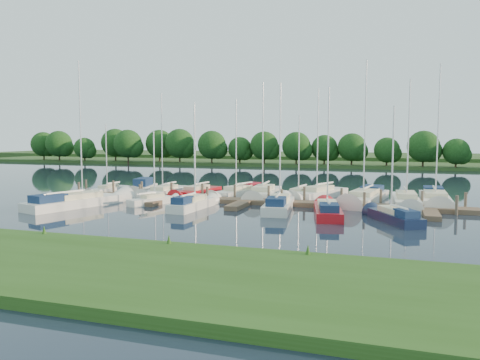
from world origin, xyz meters
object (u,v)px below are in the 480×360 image
(dock, at_px, (245,202))
(sailboat_n_5, at_px, (263,195))
(sailboat_n_0, at_px, (109,191))
(motorboat, at_px, (143,189))
(sailboat_s_2, at_px, (193,205))

(dock, height_order, sailboat_n_5, sailboat_n_5)
(sailboat_n_0, distance_m, motorboat, 3.77)
(motorboat, bearing_deg, sailboat_n_0, 22.87)
(sailboat_n_0, relative_size, sailboat_n_5, 0.65)
(sailboat_n_0, xyz_separation_m, sailboat_s_2, (13.70, -7.78, 0.07))
(motorboat, relative_size, sailboat_n_5, 0.53)
(sailboat_s_2, bearing_deg, motorboat, 140.41)
(dock, distance_m, sailboat_n_5, 5.24)
(dock, relative_size, sailboat_n_5, 3.26)
(motorboat, distance_m, sailboat_n_5, 14.46)
(sailboat_n_5, bearing_deg, motorboat, -5.31)
(sailboat_n_0, height_order, sailboat_n_5, sailboat_n_5)
(dock, height_order, motorboat, motorboat)
(dock, xyz_separation_m, sailboat_s_2, (-3.53, -4.17, 0.14))
(dock, height_order, sailboat_n_0, sailboat_n_0)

